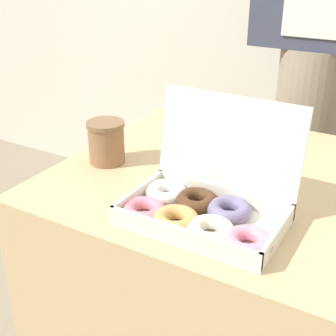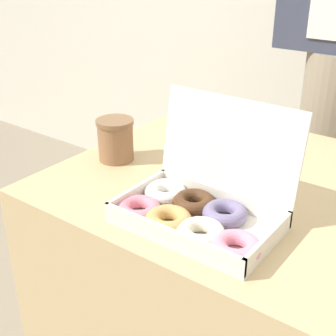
{
  "view_description": "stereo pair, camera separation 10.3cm",
  "coord_description": "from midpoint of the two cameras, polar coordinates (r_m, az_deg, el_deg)",
  "views": [
    {
      "loc": [
        0.38,
        -0.99,
        1.26
      ],
      "look_at": [
        -0.09,
        -0.19,
        0.81
      ],
      "focal_mm": 50.0,
      "sensor_mm": 36.0,
      "label": 1
    },
    {
      "loc": [
        0.47,
        -0.93,
        1.26
      ],
      "look_at": [
        -0.09,
        -0.19,
        0.81
      ],
      "focal_mm": 50.0,
      "sensor_mm": 36.0,
      "label": 2
    }
  ],
  "objects": [
    {
      "name": "donut_box",
      "position": [
        0.96,
        6.52,
        -4.88
      ],
      "size": [
        0.34,
        0.25,
        0.24
      ],
      "color": "white",
      "rests_on": "table"
    },
    {
      "name": "table",
      "position": [
        1.38,
        10.0,
        -15.09
      ],
      "size": [
        0.85,
        0.79,
        0.74
      ],
      "color": "tan",
      "rests_on": "ground_plane"
    },
    {
      "name": "coffee_cup",
      "position": [
        1.23,
        -4.03,
        3.43
      ],
      "size": [
        0.1,
        0.1,
        0.11
      ],
      "color": "#8C6042",
      "rests_on": "table"
    }
  ]
}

